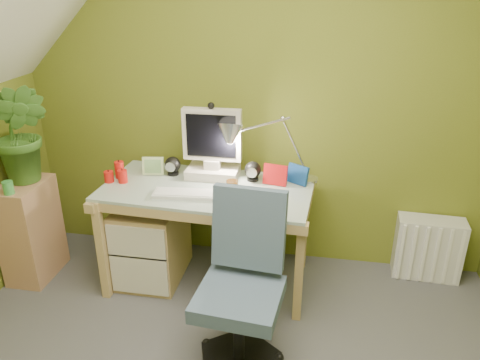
% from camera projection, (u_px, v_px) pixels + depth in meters
% --- Properties ---
extents(wall_back, '(3.20, 0.01, 2.40)m').
position_uv_depth(wall_back, '(256.00, 96.00, 3.09)').
color(wall_back, olive).
rests_on(wall_back, floor).
extents(desk, '(1.35, 0.73, 0.70)m').
position_uv_depth(desk, '(208.00, 235.00, 3.09)').
color(desk, tan).
rests_on(desk, floor).
extents(monitor, '(0.35, 0.21, 0.48)m').
position_uv_depth(monitor, '(212.00, 142.00, 3.02)').
color(monitor, beige).
rests_on(monitor, desk).
extents(speaker_left, '(0.11, 0.11, 0.13)m').
position_uv_depth(speaker_left, '(173.00, 166.00, 3.11)').
color(speaker_left, black).
rests_on(speaker_left, desk).
extents(speaker_right, '(0.11, 0.11, 0.13)m').
position_uv_depth(speaker_right, '(253.00, 171.00, 3.03)').
color(speaker_right, black).
rests_on(speaker_right, desk).
extents(keyboard, '(0.43, 0.17, 0.02)m').
position_uv_depth(keyboard, '(188.00, 194.00, 2.83)').
color(keyboard, silver).
rests_on(keyboard, desk).
extents(mousepad, '(0.22, 0.16, 0.01)m').
position_uv_depth(mousepad, '(263.00, 201.00, 2.76)').
color(mousepad, '#BC651D').
rests_on(mousepad, desk).
extents(mouse, '(0.13, 0.10, 0.04)m').
position_uv_depth(mouse, '(264.00, 198.00, 2.75)').
color(mouse, silver).
rests_on(mouse, mousepad).
extents(amber_tumbler, '(0.08, 0.08, 0.09)m').
position_uv_depth(amber_tumbler, '(232.00, 188.00, 2.83)').
color(amber_tumbler, '#9A5A16').
rests_on(amber_tumbler, desk).
extents(candle_cluster, '(0.16, 0.14, 0.11)m').
position_uv_depth(candle_cluster, '(117.00, 172.00, 3.03)').
color(candle_cluster, red).
rests_on(candle_cluster, desk).
extents(photo_frame_red, '(0.16, 0.05, 0.13)m').
position_uv_depth(photo_frame_red, '(275.00, 175.00, 2.96)').
color(photo_frame_red, red).
rests_on(photo_frame_red, desk).
extents(photo_frame_blue, '(0.13, 0.09, 0.12)m').
position_uv_depth(photo_frame_blue, '(298.00, 174.00, 2.98)').
color(photo_frame_blue, navy).
rests_on(photo_frame_blue, desk).
extents(photo_frame_green, '(0.14, 0.04, 0.12)m').
position_uv_depth(photo_frame_green, '(153.00, 166.00, 3.12)').
color(photo_frame_green, '#B1C889').
rests_on(photo_frame_green, desk).
extents(desk_lamp, '(0.63, 0.34, 0.65)m').
position_uv_depth(desk_lamp, '(282.00, 134.00, 2.91)').
color(desk_lamp, silver).
rests_on(desk_lamp, desk).
extents(side_ledge, '(0.26, 0.40, 0.69)m').
position_uv_depth(side_ledge, '(31.00, 230.00, 3.17)').
color(side_ledge, tan).
rests_on(side_ledge, floor).
extents(potted_plant, '(0.36, 0.29, 0.65)m').
position_uv_depth(potted_plant, '(22.00, 134.00, 2.93)').
color(potted_plant, '#376521').
rests_on(potted_plant, side_ledge).
extents(green_cup, '(0.07, 0.07, 0.08)m').
position_uv_depth(green_cup, '(8.00, 188.00, 2.87)').
color(green_cup, green).
rests_on(green_cup, side_ledge).
extents(task_chair, '(0.52, 0.52, 0.87)m').
position_uv_depth(task_chair, '(239.00, 298.00, 2.37)').
color(task_chair, '#3E5167').
rests_on(task_chair, floor).
extents(radiator, '(0.45, 0.20, 0.44)m').
position_uv_depth(radiator, '(428.00, 248.00, 3.20)').
color(radiator, silver).
rests_on(radiator, floor).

